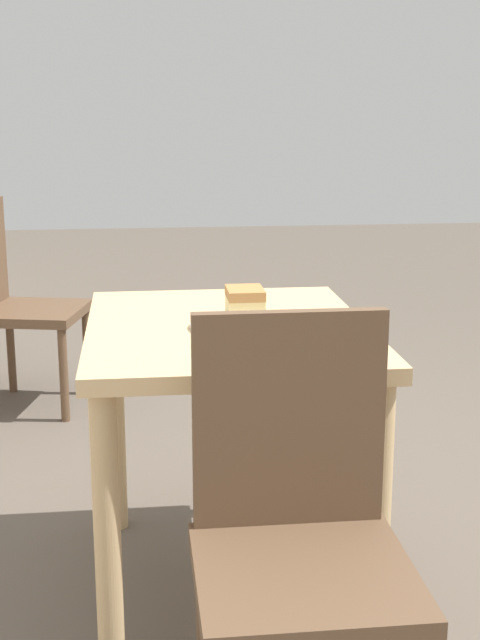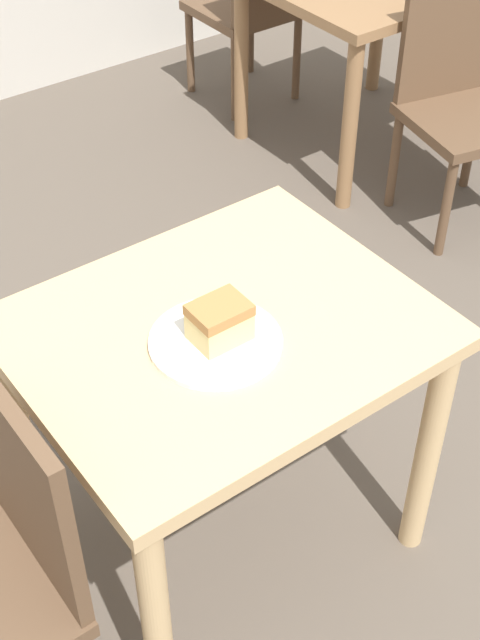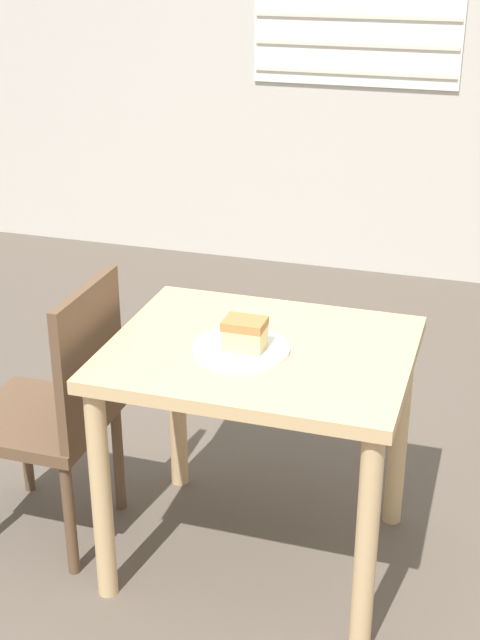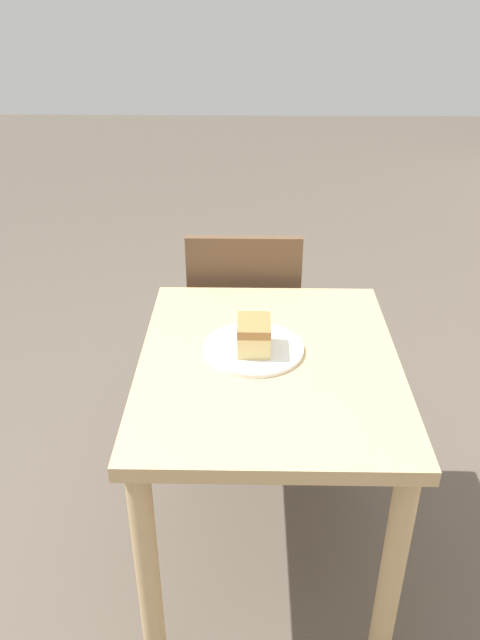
{
  "view_description": "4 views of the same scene",
  "coord_description": "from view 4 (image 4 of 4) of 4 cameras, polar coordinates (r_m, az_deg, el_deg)",
  "views": [
    {
      "loc": [
        -2.32,
        0.61,
        1.29
      ],
      "look_at": [
        -0.14,
        0.35,
        0.75
      ],
      "focal_mm": 50.0,
      "sensor_mm": 36.0,
      "label": 1
    },
    {
      "loc": [
        -0.94,
        -0.77,
        1.98
      ],
      "look_at": [
        -0.12,
        0.34,
        0.78
      ],
      "focal_mm": 50.0,
      "sensor_mm": 36.0,
      "label": 2
    },
    {
      "loc": [
        0.49,
        -1.82,
        1.85
      ],
      "look_at": [
        -0.19,
        0.39,
        0.81
      ],
      "focal_mm": 50.0,
      "sensor_mm": 36.0,
      "label": 3
    },
    {
      "loc": [
        1.29,
        0.33,
        1.66
      ],
      "look_at": [
        -0.2,
        0.31,
        0.82
      ],
      "focal_mm": 35.0,
      "sensor_mm": 36.0,
      "label": 4
    }
  ],
  "objects": [
    {
      "name": "chair_near_window",
      "position": [
        2.37,
        0.37,
        -0.56
      ],
      "size": [
        0.41,
        0.41,
        0.89
      ],
      "rotation": [
        0.0,
        0.0,
        -1.57
      ],
      "color": "brown",
      "rests_on": "ground_plane"
    },
    {
      "name": "ground_plane",
      "position": [
        2.13,
        -9.06,
        -22.3
      ],
      "size": [
        14.0,
        14.0,
        0.0
      ],
      "primitive_type": "plane",
      "color": "brown"
    },
    {
      "name": "plate",
      "position": [
        1.73,
        1.26,
        -2.62
      ],
      "size": [
        0.28,
        0.28,
        0.01
      ],
      "color": "white",
      "rests_on": "dining_table_near"
    },
    {
      "name": "dining_table_near",
      "position": [
        1.77,
        2.59,
        -7.04
      ],
      "size": [
        0.86,
        0.71,
        0.74
      ],
      "color": "tan",
      "rests_on": "ground_plane"
    },
    {
      "name": "cake_slice",
      "position": [
        1.7,
        1.28,
        -1.39
      ],
      "size": [
        0.12,
        0.09,
        0.09
      ],
      "color": "#E0C67F",
      "rests_on": "plate"
    }
  ]
}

